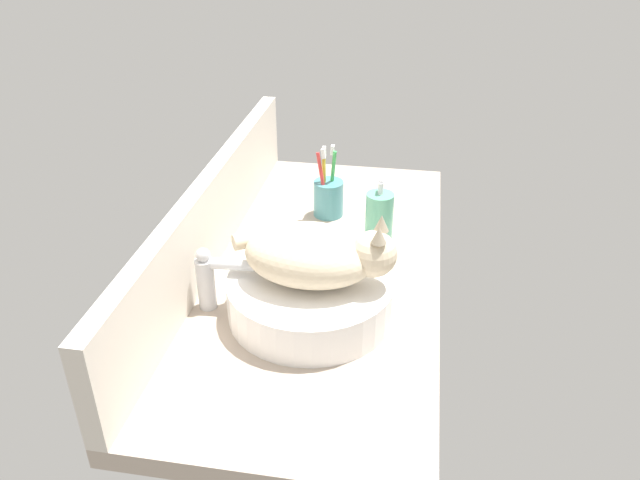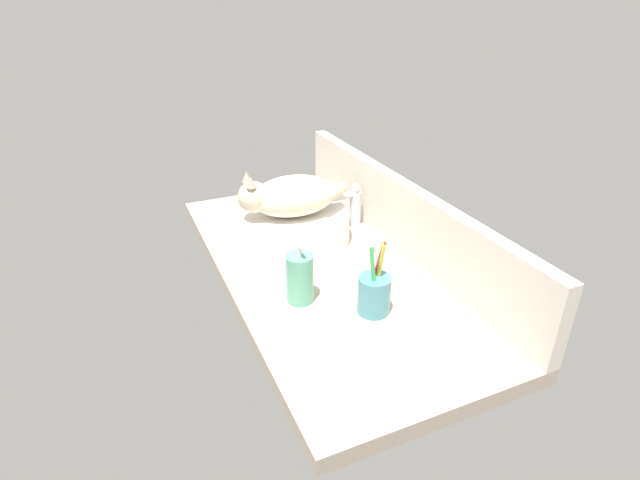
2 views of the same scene
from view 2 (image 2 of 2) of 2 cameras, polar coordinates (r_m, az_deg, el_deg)
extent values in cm
cube|color=#B2A08E|center=(136.58, 0.20, -3.48)|extent=(113.67, 52.71, 4.00)
cube|color=silver|center=(141.64, 9.33, 2.79)|extent=(113.67, 3.60, 19.93)
cylinder|color=white|center=(147.54, -2.92, 1.65)|extent=(32.47, 32.47, 8.11)
ellipsoid|color=beige|center=(143.64, -3.01, 5.08)|extent=(17.47, 25.32, 11.00)
sphere|color=beige|center=(139.85, -7.61, 4.89)|extent=(8.80, 8.80, 8.80)
cone|color=tan|center=(135.65, -7.90, 6.60)|extent=(2.80, 2.80, 3.20)
cone|color=tan|center=(139.65, -8.39, 7.19)|extent=(2.80, 2.80, 3.20)
cylinder|color=beige|center=(143.84, 1.51, 5.36)|extent=(8.71, 10.95, 3.20)
cylinder|color=silver|center=(155.74, 4.05, 3.65)|extent=(3.60, 3.60, 11.00)
cylinder|color=silver|center=(151.47, 2.48, 5.00)|extent=(2.78, 10.11, 2.20)
sphere|color=silver|center=(153.16, 4.13, 5.94)|extent=(2.80, 2.80, 2.80)
cylinder|color=#60B793|center=(117.80, -2.31, -4.40)|extent=(6.50, 6.50, 12.21)
cylinder|color=silver|center=(114.01, -2.38, -1.20)|extent=(1.20, 1.20, 2.80)
cylinder|color=silver|center=(112.36, -2.17, -0.84)|extent=(2.20, 1.00, 1.00)
cylinder|color=teal|center=(115.27, 6.19, -6.24)|extent=(7.55, 7.55, 9.20)
cylinder|color=#D13838|center=(114.75, 6.31, -3.87)|extent=(2.65, 3.93, 16.89)
cube|color=white|center=(110.59, 6.53, -0.11)|extent=(1.45, 1.22, 2.62)
cylinder|color=green|center=(112.02, 6.18, -4.71)|extent=(2.25, 2.42, 17.03)
cube|color=white|center=(107.75, 6.40, -0.89)|extent=(1.39, 1.01, 2.55)
cylinder|color=yellow|center=(113.67, 6.70, -4.23)|extent=(2.74, 1.44, 17.02)
cube|color=white|center=(109.46, 6.94, -0.44)|extent=(1.46, 0.88, 2.54)
camera|label=1|loc=(2.24, -18.84, 27.89)|focal=35.00mm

